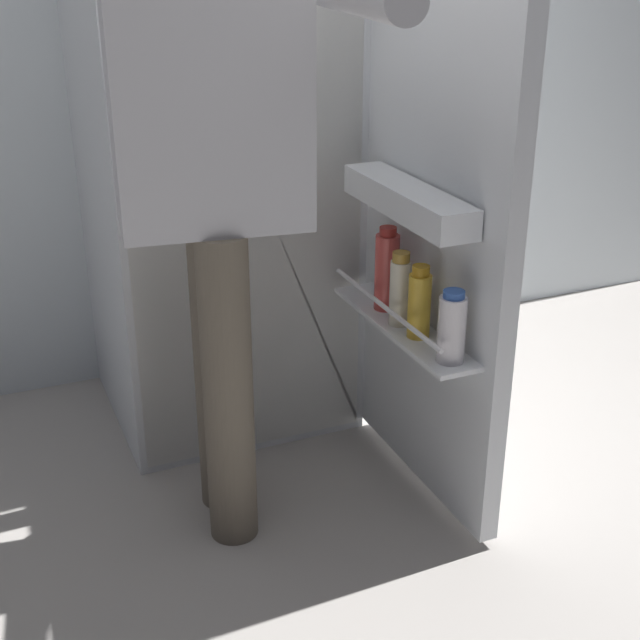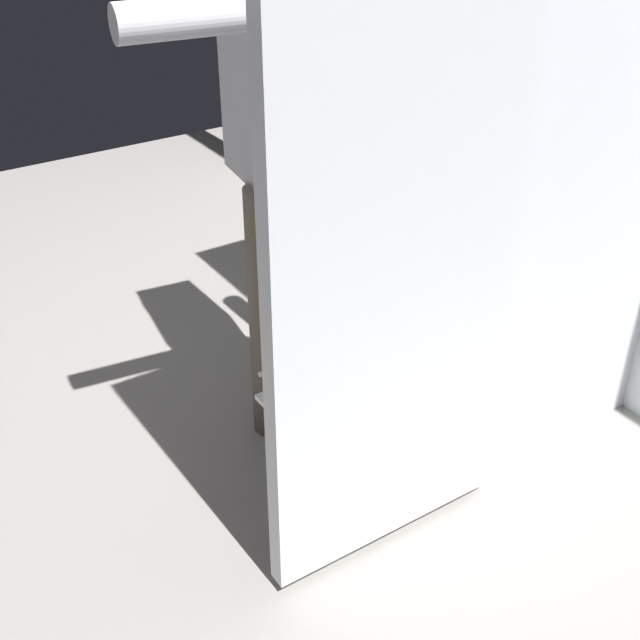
% 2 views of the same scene
% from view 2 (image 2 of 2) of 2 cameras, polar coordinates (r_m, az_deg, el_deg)
% --- Properties ---
extents(ground_plane, '(5.58, 5.58, 0.00)m').
position_cam_2_polar(ground_plane, '(2.54, 0.78, -8.67)').
color(ground_plane, gray).
extents(refrigerator, '(0.74, 1.31, 1.72)m').
position_cam_2_polar(refrigerator, '(2.38, 11.97, 11.80)').
color(refrigerator, silver).
rests_on(refrigerator, ground_plane).
extents(person, '(0.53, 0.76, 1.59)m').
position_cam_2_polar(person, '(2.17, -1.94, 13.00)').
color(person, '#665B4C').
rests_on(person, ground_plane).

